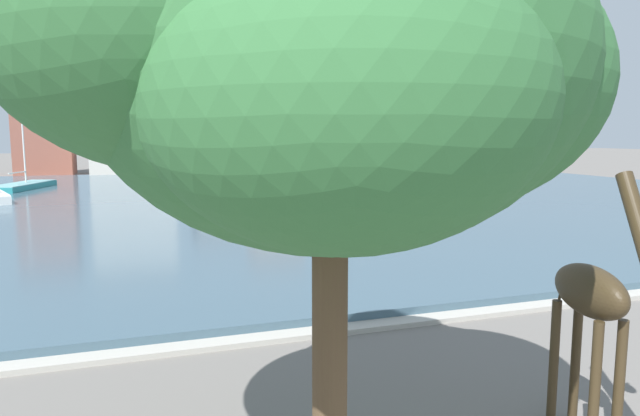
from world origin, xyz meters
TOP-DOWN VIEW (x-y plane):
  - harbor_water at (0.00, 33.87)m, footprint 79.14×50.75m
  - quay_edge_coping at (0.00, 8.24)m, footprint 79.14×0.50m
  - giraffe_statue at (1.61, 3.01)m, footprint 0.78×2.33m
  - sailboat_teal at (-12.05, 44.65)m, footprint 4.22×8.08m
  - sailboat_orange at (15.29, 43.82)m, footprint 2.30×7.41m
  - shade_tree at (-2.43, 2.62)m, footprint 6.21×5.55m
  - townhouse_narrow_midrow at (-13.33, 64.81)m, footprint 5.84×5.63m
  - townhouse_wide_warehouse at (-4.30, 61.39)m, footprint 8.68×6.83m
  - townhouse_end_terrace at (4.83, 64.02)m, footprint 5.15×7.12m
  - townhouse_corner_house at (11.73, 61.97)m, footprint 6.02×5.36m

SIDE VIEW (x-z plane):
  - quay_edge_coping at x=0.00m, z-range 0.00..0.12m
  - harbor_water at x=0.00m, z-range 0.00..0.30m
  - sailboat_teal at x=-12.05m, z-range -2.96..3.74m
  - sailboat_orange at x=15.29m, z-range -3.01..4.20m
  - giraffe_statue at x=1.61m, z-range 0.04..4.12m
  - townhouse_end_terrace at x=4.83m, z-range 0.01..8.39m
  - shade_tree at x=-2.43m, z-range 1.56..8.38m
  - townhouse_corner_house at x=11.73m, z-range 0.01..11.40m
  - townhouse_narrow_midrow at x=-13.33m, z-range 0.02..11.60m
  - townhouse_wide_warehouse at x=-4.30m, z-range 0.02..11.85m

